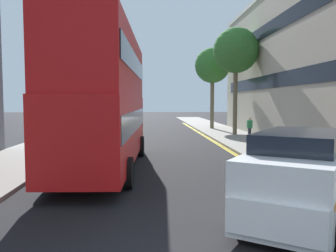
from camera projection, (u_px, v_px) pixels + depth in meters
The scene contains 9 objects.
sidewalk_right at pixel (265, 149), 19.99m from camera, with size 4.00×80.00×0.14m, color gray.
sidewalk_left at pixel (39, 151), 19.23m from camera, with size 4.00×80.00×0.14m, color gray.
kerb_line_outer at pixel (239, 156), 17.88m from camera, with size 0.10×56.00×0.01m, color yellow.
kerb_line_inner at pixel (236, 156), 17.87m from camera, with size 0.10×56.00×0.01m, color yellow.
double_decker_bus_away at pixel (106, 97), 14.26m from camera, with size 3.12×10.89×5.64m.
taxi_minivan at pixel (298, 176), 8.10m from camera, with size 4.22×5.03×2.12m.
pedestrian_far at pixel (250, 128), 23.75m from camera, with size 0.34×0.22×1.62m.
street_tree_near at pixel (212, 66), 34.25m from camera, with size 3.53×3.53×8.09m.
street_tree_mid at pixel (236, 51), 27.72m from camera, with size 3.67×3.67×8.68m.
Camera 1 is at (-0.35, -3.47, 2.84)m, focal length 36.61 mm.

